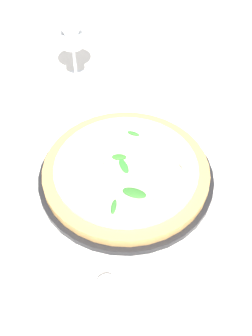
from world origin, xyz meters
name	(u,v)px	position (x,y,z in m)	size (l,w,h in m)	color
ground_plane	(137,166)	(0.00, 0.00, 0.00)	(6.00, 6.00, 0.00)	silver
pizza_arugula_main	(126,172)	(0.01, -0.04, 0.02)	(0.34, 0.34, 0.05)	black
wine_glass	(71,31)	(-0.31, 0.05, 0.13)	(0.09, 0.09, 0.18)	white
shaker_pepper	(108,294)	(0.19, -0.20, 0.03)	(0.03, 0.03, 0.07)	silver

